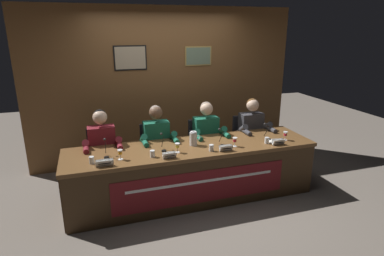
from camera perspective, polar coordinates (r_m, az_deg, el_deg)
name	(u,v)px	position (r m, az deg, el deg)	size (l,w,h in m)	color
ground_plane	(192,195)	(4.65, 0.00, -11.79)	(12.00, 12.00, 0.00)	#70665B
wall_back_panelled	(165,86)	(5.57, -4.75, 7.33)	(4.54, 0.14, 2.60)	brown
conference_table	(195,165)	(4.32, 0.48, -6.54)	(3.34, 0.86, 0.74)	brown
chair_far_left	(103,161)	(4.84, -15.32, -5.60)	(0.44, 0.45, 0.89)	black
panelist_far_left	(103,147)	(4.55, -15.44, -3.33)	(0.51, 0.48, 1.22)	black
nameplate_far_left	(105,163)	(3.83, -15.14, -5.96)	(0.20, 0.06, 0.08)	white
juice_glass_far_left	(120,153)	(3.96, -12.54, -4.27)	(0.06, 0.06, 0.12)	white
water_cup_far_left	(92,160)	(3.95, -17.23, -5.48)	(0.06, 0.06, 0.08)	silver
microphone_far_left	(106,151)	(4.08, -14.92, -3.99)	(0.06, 0.17, 0.22)	black
chair_center_left	(155,155)	(4.91, -6.45, -4.69)	(0.44, 0.45, 0.89)	black
panelist_center_left	(158,142)	(4.63, -6.06, -2.41)	(0.51, 0.48, 1.22)	black
nameplate_center_left	(169,155)	(3.93, -3.99, -4.82)	(0.16, 0.06, 0.08)	white
juice_glass_center_left	(177,146)	(4.09, -2.59, -3.20)	(0.06, 0.06, 0.12)	white
water_cup_center_left	(152,154)	(3.99, -6.97, -4.58)	(0.06, 0.06, 0.08)	silver
microphone_center_left	(163,145)	(4.17, -5.12, -3.02)	(0.06, 0.17, 0.22)	black
chair_center_right	(203,149)	(5.11, 1.93, -3.73)	(0.44, 0.45, 0.89)	black
panelist_center_right	(208,136)	(4.84, 2.76, -1.48)	(0.51, 0.48, 1.22)	black
nameplate_center_right	(226,148)	(4.17, 6.01, -3.53)	(0.17, 0.06, 0.08)	white
juice_glass_center_right	(235,140)	(4.32, 7.54, -2.16)	(0.06, 0.06, 0.12)	white
water_cup_center_right	(211,148)	(4.15, 3.41, -3.57)	(0.06, 0.06, 0.08)	silver
microphone_center_right	(222,140)	(4.35, 5.23, -2.13)	(0.06, 0.17, 0.22)	black
chair_far_right	(246,144)	(5.40, 9.54, -2.79)	(0.44, 0.45, 0.89)	black
panelist_far_right	(253,132)	(5.14, 10.70, -0.62)	(0.51, 0.48, 1.22)	black
nameplate_far_right	(278,142)	(4.52, 14.97, -2.39)	(0.17, 0.06, 0.08)	white
juice_glass_far_right	(285,134)	(4.71, 16.12, -1.07)	(0.06, 0.06, 0.12)	white
water_cup_far_right	(267,141)	(4.53, 13.02, -2.18)	(0.06, 0.06, 0.08)	silver
microphone_far_right	(267,134)	(4.69, 13.11, -1.06)	(0.06, 0.17, 0.22)	black
water_pitcher_central	(193,138)	(4.33, 0.25, -1.85)	(0.15, 0.10, 0.21)	silver
document_stack_far_right	(275,141)	(4.65, 14.46, -2.22)	(0.22, 0.17, 0.01)	white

